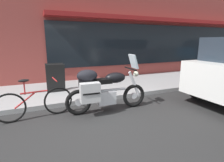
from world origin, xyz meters
The scene contains 4 objects.
ground_plane centered at (0.00, 0.00, 0.00)m, with size 80.00×80.00×0.00m, color #292929.
touring_motorcycle centered at (0.18, 0.45, 0.60)m, with size 2.07×0.63×1.38m.
parked_bicycle centered at (-1.34, 0.71, 0.36)m, with size 1.66×0.48×0.92m.
sandwich_board_sign centered at (-0.71, 2.31, 0.57)m, with size 0.55×0.41×0.90m.
Camera 1 is at (-1.24, -3.39, 1.70)m, focal length 28.38 mm.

